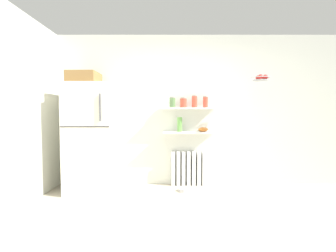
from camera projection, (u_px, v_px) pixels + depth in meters
ground_plane at (192, 220)px, 2.91m from camera, size 7.04×7.04×0.00m
back_wall at (183, 110)px, 4.39m from camera, size 7.04×0.10×2.60m
side_wall_left at (1, 110)px, 2.93m from camera, size 0.10×4.80×2.60m
refrigerator at (91, 135)px, 4.00m from camera, size 0.74×0.75×1.90m
radiator at (188, 168)px, 4.31m from camera, size 0.59×0.12×0.59m
wall_shelf_lower at (188, 132)px, 4.25m from camera, size 0.89×0.22×0.02m
wall_shelf_upper at (188, 108)px, 4.23m from camera, size 0.89×0.22×0.02m
storage_jar_0 at (172, 102)px, 4.22m from camera, size 0.10×0.10×0.18m
storage_jar_1 at (183, 103)px, 4.22m from camera, size 0.11×0.11×0.17m
storage_jar_2 at (194, 101)px, 4.22m from camera, size 0.09×0.09×0.21m
storage_jar_3 at (205, 102)px, 4.22m from camera, size 0.08×0.08×0.20m
vase at (179, 124)px, 4.24m from camera, size 0.08×0.08×0.25m
shelf_bowl at (202, 129)px, 4.25m from camera, size 0.17×0.17×0.08m
pet_food_bowl at (183, 190)px, 3.99m from camera, size 0.17×0.17×0.05m
hanging_fruit_basket at (260, 78)px, 3.91m from camera, size 0.28×0.28×0.09m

